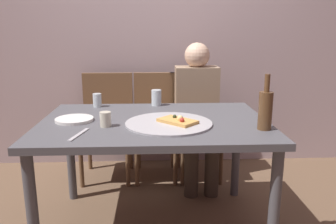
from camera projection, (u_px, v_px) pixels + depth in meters
name	position (u px, v px, depth m)	size (l,w,h in m)	color
back_wall	(153.00, 26.00, 3.14)	(6.00, 0.10, 2.60)	#B29EA3
dining_table	(154.00, 132.00, 2.11)	(1.38, 0.96, 0.73)	#4C4C51
pizza_tray	(169.00, 123.00, 2.00)	(0.51, 0.51, 0.01)	#ADADB2
pizza_slice_last	(178.00, 121.00, 1.99)	(0.25, 0.25, 0.05)	tan
wine_bottle	(265.00, 109.00, 1.88)	(0.08, 0.08, 0.31)	brown
tumbler_near	(97.00, 100.00, 2.44)	(0.06, 0.06, 0.10)	silver
tumbler_far	(105.00, 119.00, 1.95)	(0.06, 0.06, 0.09)	beige
wine_glass	(156.00, 98.00, 2.48)	(0.07, 0.07, 0.12)	silver
plate_stack	(74.00, 120.00, 2.07)	(0.23, 0.23, 0.02)	white
table_knife	(79.00, 134.00, 1.80)	(0.22, 0.02, 0.01)	#B7B7BC
chair_left	(107.00, 119.00, 2.98)	(0.44, 0.44, 0.90)	brown
chair_middle	(159.00, 118.00, 3.00)	(0.44, 0.44, 0.90)	brown
chair_right	(195.00, 118.00, 3.02)	(0.44, 0.44, 0.90)	brown
guest_in_sweater	(198.00, 107.00, 2.84)	(0.36, 0.56, 1.17)	#937A60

